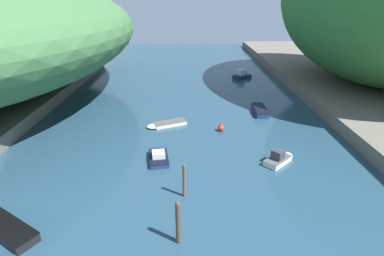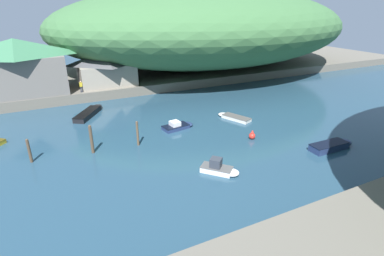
{
  "view_description": "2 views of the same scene",
  "coord_description": "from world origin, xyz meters",
  "px_view_note": "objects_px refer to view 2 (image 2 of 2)",
  "views": [
    {
      "loc": [
        0.68,
        0.63,
        13.53
      ],
      "look_at": [
        1.08,
        27.07,
        1.83
      ],
      "focal_mm": 28.0,
      "sensor_mm": 36.0,
      "label": 1
    },
    {
      "loc": [
        28.02,
        11.58,
        13.65
      ],
      "look_at": [
        2.27,
        24.09,
        1.67
      ],
      "focal_mm": 28.0,
      "sensor_mm": 36.0,
      "label": 2
    }
  ],
  "objects_px": {
    "boat_far_upstream": "(178,126)",
    "person_by_boathouse": "(81,86)",
    "waterfront_building": "(18,66)",
    "boat_small_dinghy": "(333,145)",
    "boat_white_cruiser": "(90,112)",
    "channel_buoy_near": "(252,135)",
    "boat_red_skiff": "(233,117)",
    "boat_navy_launch": "(220,169)",
    "person_on_quay": "(109,81)",
    "boathouse_shed": "(106,67)"
  },
  "relations": [
    {
      "from": "boat_far_upstream",
      "to": "person_by_boathouse",
      "type": "relative_size",
      "value": 2.35
    },
    {
      "from": "boat_red_skiff",
      "to": "boat_far_upstream",
      "type": "bearing_deg",
      "value": 155.97
    },
    {
      "from": "boat_white_cruiser",
      "to": "person_on_quay",
      "type": "xyz_separation_m",
      "value": [
        -7.41,
        4.16,
        2.11
      ]
    },
    {
      "from": "waterfront_building",
      "to": "boat_navy_launch",
      "type": "relative_size",
      "value": 3.89
    },
    {
      "from": "boat_small_dinghy",
      "to": "boat_white_cruiser",
      "type": "xyz_separation_m",
      "value": [
        -21.2,
        -20.6,
        -0.02
      ]
    },
    {
      "from": "boat_red_skiff",
      "to": "boat_navy_launch",
      "type": "relative_size",
      "value": 1.43
    },
    {
      "from": "waterfront_building",
      "to": "boat_far_upstream",
      "type": "height_order",
      "value": "waterfront_building"
    },
    {
      "from": "waterfront_building",
      "to": "channel_buoy_near",
      "type": "bearing_deg",
      "value": 42.52
    },
    {
      "from": "boat_navy_launch",
      "to": "person_by_boathouse",
      "type": "height_order",
      "value": "person_by_boathouse"
    },
    {
      "from": "boathouse_shed",
      "to": "boat_small_dinghy",
      "type": "distance_m",
      "value": 35.11
    },
    {
      "from": "boathouse_shed",
      "to": "boat_navy_launch",
      "type": "height_order",
      "value": "boathouse_shed"
    },
    {
      "from": "boat_far_upstream",
      "to": "boat_small_dinghy",
      "type": "bearing_deg",
      "value": 36.66
    },
    {
      "from": "boat_navy_launch",
      "to": "boat_white_cruiser",
      "type": "bearing_deg",
      "value": -111.69
    },
    {
      "from": "boat_small_dinghy",
      "to": "person_by_boathouse",
      "type": "bearing_deg",
      "value": -141.93
    },
    {
      "from": "boathouse_shed",
      "to": "boat_small_dinghy",
      "type": "relative_size",
      "value": 1.78
    },
    {
      "from": "waterfront_building",
      "to": "boat_red_skiff",
      "type": "relative_size",
      "value": 2.73
    },
    {
      "from": "boat_far_upstream",
      "to": "channel_buoy_near",
      "type": "xyz_separation_m",
      "value": [
        6.29,
        5.98,
        0.12
      ]
    },
    {
      "from": "waterfront_building",
      "to": "boathouse_shed",
      "type": "height_order",
      "value": "waterfront_building"
    },
    {
      "from": "person_by_boathouse",
      "to": "boat_white_cruiser",
      "type": "bearing_deg",
      "value": -94.22
    },
    {
      "from": "boat_far_upstream",
      "to": "boat_white_cruiser",
      "type": "bearing_deg",
      "value": -146.45
    },
    {
      "from": "boat_red_skiff",
      "to": "channel_buoy_near",
      "type": "distance_m",
      "value": 6.36
    },
    {
      "from": "channel_buoy_near",
      "to": "person_by_boathouse",
      "type": "bearing_deg",
      "value": -146.16
    },
    {
      "from": "waterfront_building",
      "to": "boat_small_dinghy",
      "type": "relative_size",
      "value": 2.54
    },
    {
      "from": "waterfront_building",
      "to": "boat_red_skiff",
      "type": "bearing_deg",
      "value": 52.7
    },
    {
      "from": "boat_red_skiff",
      "to": "boat_small_dinghy",
      "type": "height_order",
      "value": "boat_small_dinghy"
    },
    {
      "from": "boathouse_shed",
      "to": "person_by_boathouse",
      "type": "distance_m",
      "value": 5.88
    },
    {
      "from": "channel_buoy_near",
      "to": "person_by_boathouse",
      "type": "distance_m",
      "value": 26.49
    },
    {
      "from": "boat_red_skiff",
      "to": "person_by_boathouse",
      "type": "relative_size",
      "value": 2.8
    },
    {
      "from": "person_on_quay",
      "to": "boat_red_skiff",
      "type": "bearing_deg",
      "value": -75.97
    },
    {
      "from": "boat_navy_launch",
      "to": "boat_red_skiff",
      "type": "bearing_deg",
      "value": -170.71
    },
    {
      "from": "boat_red_skiff",
      "to": "person_by_boathouse",
      "type": "height_order",
      "value": "person_by_boathouse"
    },
    {
      "from": "boat_navy_launch",
      "to": "channel_buoy_near",
      "type": "distance_m",
      "value": 8.1
    },
    {
      "from": "boat_small_dinghy",
      "to": "boathouse_shed",
      "type": "bearing_deg",
      "value": -151.2
    },
    {
      "from": "boat_small_dinghy",
      "to": "boat_navy_launch",
      "type": "xyz_separation_m",
      "value": [
        -0.97,
        -12.73,
        0.04
      ]
    },
    {
      "from": "boat_far_upstream",
      "to": "boat_white_cruiser",
      "type": "height_order",
      "value": "boat_far_upstream"
    },
    {
      "from": "boat_far_upstream",
      "to": "person_by_boathouse",
      "type": "distance_m",
      "value": 18.05
    },
    {
      "from": "person_by_boathouse",
      "to": "person_on_quay",
      "type": "bearing_deg",
      "value": 10.33
    },
    {
      "from": "waterfront_building",
      "to": "boat_far_upstream",
      "type": "xyz_separation_m",
      "value": [
        18.06,
        16.34,
        -5.21
      ]
    },
    {
      "from": "person_on_quay",
      "to": "waterfront_building",
      "type": "bearing_deg",
      "value": 152.95
    },
    {
      "from": "boat_small_dinghy",
      "to": "channel_buoy_near",
      "type": "distance_m",
      "value": 8.12
    },
    {
      "from": "waterfront_building",
      "to": "channel_buoy_near",
      "type": "relative_size",
      "value": 12.12
    },
    {
      "from": "boat_navy_launch",
      "to": "boat_far_upstream",
      "type": "bearing_deg",
      "value": -136.92
    },
    {
      "from": "waterfront_building",
      "to": "boat_white_cruiser",
      "type": "xyz_separation_m",
      "value": [
        8.63,
        7.73,
        -5.18
      ]
    },
    {
      "from": "person_by_boathouse",
      "to": "boat_red_skiff",
      "type": "bearing_deg",
      "value": -49.41
    },
    {
      "from": "boat_red_skiff",
      "to": "boat_far_upstream",
      "type": "distance_m",
      "value": 7.52
    },
    {
      "from": "boat_small_dinghy",
      "to": "channel_buoy_near",
      "type": "bearing_deg",
      "value": -131.4
    },
    {
      "from": "boat_white_cruiser",
      "to": "channel_buoy_near",
      "type": "distance_m",
      "value": 21.45
    },
    {
      "from": "boat_red_skiff",
      "to": "person_on_quay",
      "type": "distance_m",
      "value": 20.88
    },
    {
      "from": "boat_far_upstream",
      "to": "boat_white_cruiser",
      "type": "relative_size",
      "value": 0.64
    },
    {
      "from": "waterfront_building",
      "to": "boat_small_dinghy",
      "type": "height_order",
      "value": "waterfront_building"
    }
  ]
}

